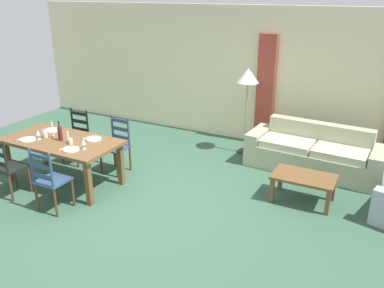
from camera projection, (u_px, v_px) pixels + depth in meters
ground_plane at (139, 202)px, 5.93m from camera, size 9.60×9.60×0.02m
wall_far at (228, 73)px, 8.16m from camera, size 9.60×0.16×2.70m
curtain_panel_left at (265, 91)px, 7.76m from camera, size 0.35×0.08×2.20m
dining_table at (62, 145)px, 6.28m from camera, size 1.90×0.96×0.75m
dining_chair_near_left at (7, 167)px, 5.94m from camera, size 0.44×0.42×0.96m
dining_chair_near_right at (50, 180)px, 5.53m from camera, size 0.43×0.41×0.96m
dining_chair_far_left at (77, 137)px, 7.17m from camera, size 0.42×0.41×0.96m
dining_chair_far_right at (117, 145)px, 6.79m from camera, size 0.44×0.42×0.96m
dinner_plate_near_left at (28, 139)px, 6.23m from camera, size 0.24×0.24×0.02m
fork_near_left at (22, 138)px, 6.30m from camera, size 0.03×0.17×0.01m
dinner_plate_near_right at (71, 149)px, 5.84m from camera, size 0.24×0.24×0.02m
fork_near_right at (64, 148)px, 5.91m from camera, size 0.03×0.17×0.01m
dinner_plate_far_left at (52, 130)px, 6.65m from camera, size 0.24×0.24×0.02m
fork_far_left at (46, 129)px, 6.71m from camera, size 0.03×0.17×0.01m
dinner_plate_far_right at (94, 139)px, 6.26m from camera, size 0.24×0.24×0.02m
fork_far_right at (86, 138)px, 6.32m from camera, size 0.02×0.17×0.01m
wine_bottle at (60, 133)px, 6.18m from camera, size 0.07×0.07×0.32m
wine_glass_near_left at (38, 133)px, 6.22m from camera, size 0.06×0.06×0.16m
wine_glass_near_right at (83, 142)px, 5.84m from camera, size 0.06×0.06×0.16m
coffee_cup_primary at (70, 141)px, 6.06m from camera, size 0.07×0.07×0.09m
coffee_cup_secondary at (45, 135)px, 6.33m from camera, size 0.07×0.07×0.09m
candle_tall at (53, 133)px, 6.32m from camera, size 0.05×0.05×0.26m
candle_short at (68, 140)px, 6.11m from camera, size 0.05×0.05×0.18m
couch at (314, 154)px, 6.88m from camera, size 2.32×0.93×0.80m
coffee_table at (304, 180)px, 5.82m from camera, size 0.90×0.56×0.42m
standing_lamp at (248, 81)px, 7.21m from camera, size 0.40×0.40×1.64m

